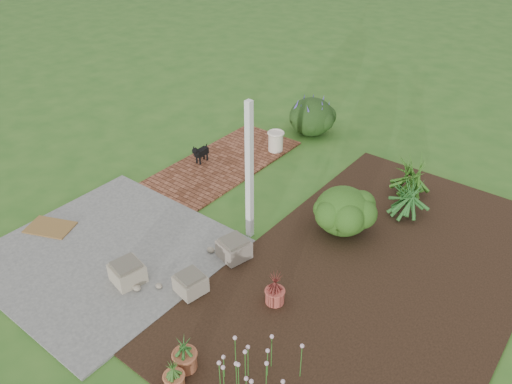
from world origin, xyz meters
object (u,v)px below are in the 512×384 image
Objects in this scene: cream_ceramic_urn at (276,141)px; stone_trough_near at (128,273)px; black_dog at (200,152)px; evergreen_shrub at (343,210)px.

stone_trough_near is at bearing -81.53° from cream_ceramic_urn.
stone_trough_near is 0.94× the size of black_dog.
cream_ceramic_urn is at bearing 98.47° from stone_trough_near.
stone_trough_near is 1.02× the size of cream_ceramic_urn.
black_dog is 1.72m from cream_ceramic_urn.
cream_ceramic_urn is at bearing 147.96° from evergreen_shrub.
cream_ceramic_urn reaches higher than black_dog.
stone_trough_near is at bearing -121.18° from evergreen_shrub.
black_dog is (-1.66, 3.37, 0.09)m from stone_trough_near.
evergreen_shrub is (1.91, 3.16, 0.26)m from stone_trough_near.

